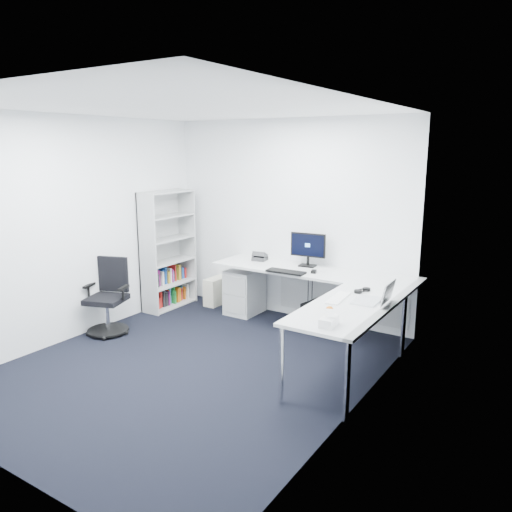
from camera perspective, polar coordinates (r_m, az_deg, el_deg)
The scene contains 21 objects.
ground at distance 5.56m, azimuth -7.33°, elevation -12.44°, with size 4.20×4.20×0.00m, color black.
ceiling at distance 5.06m, azimuth -8.20°, elevation 16.53°, with size 4.20×4.20×0.00m, color white.
wall_back at distance 6.85m, azimuth 3.69°, elevation 4.17°, with size 3.60×0.02×2.70m, color white.
wall_left at distance 6.44m, azimuth -20.08°, elevation 2.93°, with size 0.02×4.20×2.70m, color white.
wall_right at distance 4.23m, azimuth 11.23°, elevation -1.16°, with size 0.02×4.20×2.70m, color white.
l_desk at distance 6.21m, azimuth 4.88°, elevation -5.79°, with size 2.68×1.50×0.78m, color silver, non-canonical shape.
drawer_pedestal at distance 7.10m, azimuth -1.31°, elevation -4.05°, with size 0.41×0.51×0.63m, color silver.
bookshelf at distance 7.36m, azimuth -10.01°, elevation 0.69°, with size 0.33×0.86×1.72m, color #AFB2B1, non-canonical shape.
task_chair at distance 6.55m, azimuth -16.77°, elevation -4.54°, with size 0.53×0.53×0.95m, color black, non-canonical shape.
black_pc_tower at distance 6.54m, azimuth 6.66°, elevation -6.79°, with size 0.17×0.38×0.37m, color black.
beige_pc_tower at distance 7.55m, azimuth -4.52°, elevation -4.00°, with size 0.19×0.43×0.41m, color beige.
power_strip at distance 6.72m, azimuth 9.38°, elevation -7.87°, with size 0.33×0.06×0.04m, color white.
monitor at distance 6.56m, azimuth 5.93°, elevation 0.76°, with size 0.48×0.15×0.46m, color black, non-canonical shape.
black_keyboard at distance 6.25m, azimuth 3.43°, elevation -1.80°, with size 0.49×0.18×0.02m, color black.
mouse at distance 6.27m, azimuth 6.62°, elevation -1.78°, with size 0.06×0.10×0.03m, color black.
desk_phone at distance 6.91m, azimuth 0.45°, elevation 0.01°, with size 0.18×0.18×0.13m, color #2C2D2F, non-canonical shape.
laptop at distance 5.18m, azimuth 12.60°, elevation -3.80°, with size 0.35×0.34×0.25m, color silver, non-canonical shape.
white_keyboard at distance 5.25m, azimuth 9.38°, elevation -4.77°, with size 0.13×0.47×0.02m, color white.
headphones at distance 5.54m, azimuth 12.05°, elevation -3.76°, with size 0.13×0.20×0.05m, color black, non-canonical shape.
orange_fruit at distance 4.76m, azimuth 8.40°, elevation -6.13°, with size 0.08×0.08×0.08m, color orange.
tissue_box at distance 4.47m, azimuth 8.34°, elevation -7.38°, with size 0.12×0.23×0.08m, color white.
Camera 1 is at (3.28, -3.84, 2.32)m, focal length 35.00 mm.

